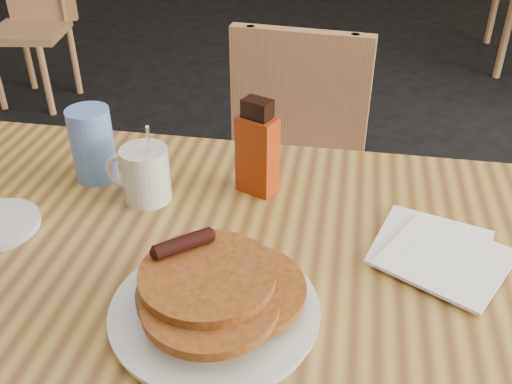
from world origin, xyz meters
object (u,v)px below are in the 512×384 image
chair_wall_extra (33,11)px  blue_tumbler (93,144)px  pancake_plate (214,300)px  main_table (223,287)px  coffee_mug (144,173)px  chair_main_far (291,163)px  syrup_bottle (257,150)px

chair_wall_extra → blue_tumbler: (1.37, -1.84, 0.34)m
pancake_plate → chair_wall_extra: bearing=128.4°
main_table → coffee_mug: size_ratio=8.35×
chair_main_far → blue_tumbler: blue_tumbler is taller
pancake_plate → syrup_bottle: bearing=93.6°
main_table → syrup_bottle: syrup_bottle is taller
chair_wall_extra → pancake_plate: pancake_plate is taller
coffee_mug → syrup_bottle: (0.19, 0.08, 0.03)m
pancake_plate → coffee_mug: 0.33m
main_table → coffee_mug: (-0.19, 0.15, 0.09)m
main_table → syrup_bottle: 0.26m
blue_tumbler → syrup_bottle: bearing=5.2°
main_table → blue_tumbler: (-0.31, 0.20, 0.11)m
main_table → chair_wall_extra: size_ratio=1.65×
coffee_mug → main_table: bearing=-36.5°
coffee_mug → chair_wall_extra: bearing=130.8°
syrup_bottle → pancake_plate: bearing=-67.1°
blue_tumbler → coffee_mug: bearing=-20.9°
syrup_bottle → main_table: bearing=-70.8°
chair_main_far → chair_wall_extra: 2.11m
pancake_plate → coffee_mug: size_ratio=1.83×
chair_wall_extra → coffee_mug: (1.49, -1.89, 0.32)m
syrup_bottle → coffee_mug: bearing=-139.1°
coffee_mug → syrup_bottle: 0.21m
chair_main_far → blue_tumbler: bearing=-117.0°
pancake_plate → main_table: bearing=101.8°
chair_main_far → coffee_mug: bearing=-104.5°
chair_wall_extra → coffee_mug: 2.43m
syrup_bottle → blue_tumbler: size_ratio=1.29×
chair_main_far → chair_wall_extra: size_ratio=1.07×
pancake_plate → blue_tumbler: 0.45m
chair_main_far → pancake_plate: 0.88m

